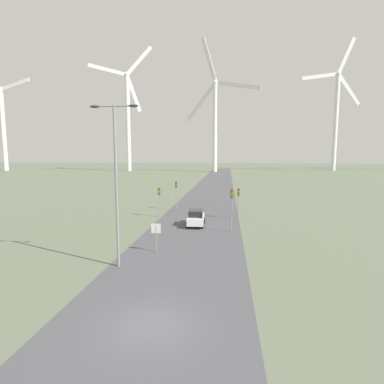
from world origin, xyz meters
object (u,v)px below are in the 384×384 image
(streetlamp, at_px, (116,169))
(wind_turbine_center, at_px, (215,116))
(stop_sign_near, at_px, (156,232))
(wind_turbine_right, at_px, (336,112))
(traffic_light_post_near_right, at_px, (232,201))
(wind_turbine_far_left, at_px, (3,121))
(traffic_light_post_mid_left, at_px, (176,189))
(car_approaching, at_px, (196,218))
(traffic_light_post_mid_right, at_px, (238,197))
(wind_turbine_left, at_px, (128,113))
(traffic_light_post_near_left, at_px, (159,196))

(streetlamp, xyz_separation_m, wind_turbine_center, (1.41, 127.59, 19.94))
(streetlamp, height_order, stop_sign_near, streetlamp)
(wind_turbine_center, bearing_deg, wind_turbine_right, 16.06)
(streetlamp, bearing_deg, traffic_light_post_near_right, 52.72)
(stop_sign_near, relative_size, wind_turbine_far_left, 0.04)
(traffic_light_post_near_right, relative_size, wind_turbine_center, 0.07)
(stop_sign_near, bearing_deg, traffic_light_post_mid_left, 94.73)
(stop_sign_near, distance_m, wind_turbine_center, 126.66)
(car_approaching, bearing_deg, traffic_light_post_mid_right, 39.45)
(streetlamp, distance_m, traffic_light_post_mid_left, 22.90)
(wind_turbine_left, height_order, wind_turbine_center, wind_turbine_center)
(traffic_light_post_mid_right, relative_size, wind_turbine_far_left, 0.07)
(traffic_light_post_near_left, relative_size, traffic_light_post_mid_right, 0.98)
(traffic_light_post_mid_left, distance_m, wind_turbine_left, 121.50)
(streetlamp, height_order, traffic_light_post_mid_right, streetlamp)
(car_approaching, xyz_separation_m, wind_turbine_far_left, (-112.76, 112.35, 24.70))
(stop_sign_near, xyz_separation_m, traffic_light_post_mid_left, (-1.58, 19.06, 1.42))
(traffic_light_post_near_right, distance_m, wind_turbine_far_left, 165.27)
(traffic_light_post_mid_right, distance_m, wind_turbine_right, 141.43)
(traffic_light_post_near_right, distance_m, traffic_light_post_mid_right, 6.61)
(wind_turbine_center, bearing_deg, traffic_light_post_near_right, -86.67)
(stop_sign_near, bearing_deg, streetlamp, -119.12)
(car_approaching, bearing_deg, stop_sign_near, -103.12)
(traffic_light_post_near_left, distance_m, wind_turbine_left, 125.78)
(traffic_light_post_near_left, relative_size, wind_turbine_left, 0.06)
(traffic_light_post_mid_right, bearing_deg, stop_sign_near, -117.52)
(streetlamp, xyz_separation_m, traffic_light_post_mid_right, (9.14, 17.31, -4.16))
(stop_sign_near, xyz_separation_m, traffic_light_post_near_right, (6.26, 7.29, 1.61))
(traffic_light_post_mid_right, bearing_deg, streetlamp, -117.84)
(wind_turbine_right, bearing_deg, wind_turbine_center, -163.94)
(streetlamp, relative_size, wind_turbine_far_left, 0.21)
(wind_turbine_far_left, bearing_deg, wind_turbine_left, 6.16)
(traffic_light_post_mid_left, xyz_separation_m, wind_turbine_center, (1.04, 105.04, 23.87))
(wind_turbine_left, bearing_deg, stop_sign_near, -70.53)
(traffic_light_post_near_left, relative_size, traffic_light_post_near_right, 0.85)
(wind_turbine_left, relative_size, wind_turbine_right, 0.95)
(traffic_light_post_mid_left, bearing_deg, wind_turbine_far_left, 136.58)
(streetlamp, distance_m, stop_sign_near, 6.68)
(wind_turbine_left, height_order, wind_turbine_right, wind_turbine_right)
(streetlamp, distance_m, traffic_light_post_near_left, 17.93)
(wind_turbine_left, bearing_deg, traffic_light_post_mid_right, -65.38)
(traffic_light_post_near_left, xyz_separation_m, car_approaching, (5.21, -4.13, -1.90))
(stop_sign_near, distance_m, car_approaching, 10.06)
(streetlamp, xyz_separation_m, stop_sign_near, (1.94, 3.49, -5.35))
(traffic_light_post_near_left, height_order, wind_turbine_far_left, wind_turbine_far_left)
(wind_turbine_right, bearing_deg, traffic_light_post_near_right, -112.13)
(stop_sign_near, xyz_separation_m, traffic_light_post_near_left, (-2.94, 13.91, 1.13))
(car_approaching, relative_size, wind_turbine_right, 0.06)
(streetlamp, height_order, traffic_light_post_near_right, streetlamp)
(stop_sign_near, bearing_deg, car_approaching, 76.88)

